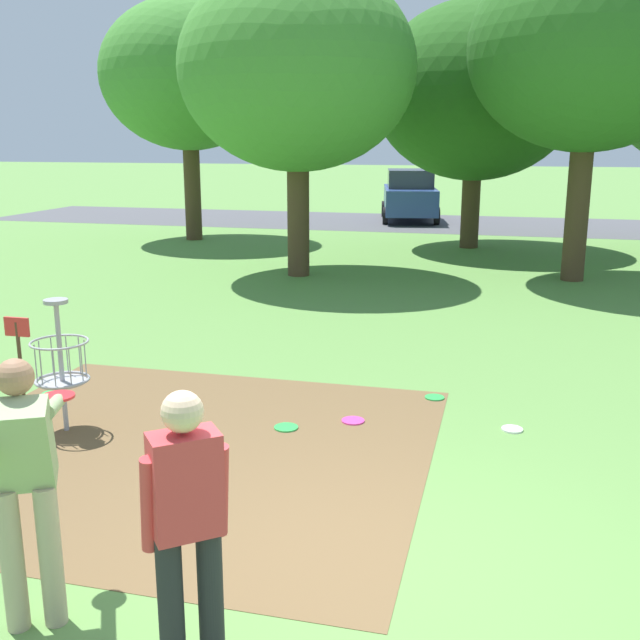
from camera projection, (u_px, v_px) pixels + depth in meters
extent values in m
plane|color=#5B8942|center=(353.00, 573.00, 5.18)|extent=(160.00, 160.00, 0.00)
cube|color=brown|center=(179.00, 448.00, 7.26)|extent=(4.84, 4.56, 0.01)
cylinder|color=#9E9EA3|center=(61.00, 368.00, 7.56)|extent=(0.05, 0.05, 1.35)
cylinder|color=#9E9EA3|center=(56.00, 301.00, 7.39)|extent=(0.24, 0.24, 0.04)
torus|color=#9E9EA3|center=(59.00, 342.00, 7.49)|extent=(0.58, 0.58, 0.02)
torus|color=#9E9EA3|center=(62.00, 380.00, 7.59)|extent=(0.55, 0.55, 0.03)
cylinder|color=#9E9EA3|center=(63.00, 382.00, 7.59)|extent=(0.48, 0.48, 0.02)
cylinder|color=gray|center=(82.00, 363.00, 7.48)|extent=(0.01, 0.01, 0.40)
cylinder|color=gray|center=(85.00, 359.00, 7.62)|extent=(0.01, 0.01, 0.40)
cylinder|color=gray|center=(80.00, 355.00, 7.73)|extent=(0.01, 0.01, 0.40)
cylinder|color=gray|center=(67.00, 354.00, 7.77)|extent=(0.01, 0.01, 0.40)
cylinder|color=gray|center=(52.00, 356.00, 7.72)|extent=(0.01, 0.01, 0.40)
cylinder|color=gray|center=(40.00, 359.00, 7.60)|extent=(0.01, 0.01, 0.40)
cylinder|color=gray|center=(36.00, 364.00, 7.45)|extent=(0.01, 0.01, 0.40)
cylinder|color=gray|center=(41.00, 367.00, 7.34)|extent=(0.01, 0.01, 0.40)
cylinder|color=gray|center=(54.00, 368.00, 7.31)|extent=(0.01, 0.01, 0.40)
cylinder|color=gray|center=(70.00, 366.00, 7.36)|extent=(0.01, 0.01, 0.40)
cylinder|color=#4C3823|center=(21.00, 373.00, 7.81)|extent=(0.04, 0.04, 1.10)
cube|color=red|center=(17.00, 327.00, 7.69)|extent=(0.28, 0.03, 0.20)
cylinder|color=#232328|center=(171.00, 615.00, 3.99)|extent=(0.14, 0.14, 0.92)
cylinder|color=#232328|center=(211.00, 604.00, 4.08)|extent=(0.14, 0.14, 0.92)
cube|color=#D1383D|center=(186.00, 484.00, 3.86)|extent=(0.42, 0.40, 0.56)
sphere|color=beige|center=(182.00, 412.00, 3.77)|extent=(0.22, 0.22, 0.22)
cylinder|color=#D1383D|center=(149.00, 505.00, 3.82)|extent=(0.17, 0.18, 0.55)
cylinder|color=#D1383D|center=(220.00, 490.00, 3.98)|extent=(0.17, 0.18, 0.55)
cylinder|color=gold|center=(179.00, 509.00, 4.08)|extent=(0.22, 0.22, 0.02)
cylinder|color=tan|center=(12.00, 561.00, 4.50)|extent=(0.14, 0.14, 0.92)
cylinder|color=tan|center=(51.00, 556.00, 4.55)|extent=(0.14, 0.14, 0.92)
cube|color=#93A875|center=(20.00, 445.00, 4.35)|extent=(0.50, 0.51, 0.60)
sphere|color=#9E7051|center=(15.00, 377.00, 4.31)|extent=(0.22, 0.22, 0.22)
cylinder|color=#93A875|center=(53.00, 407.00, 4.64)|extent=(0.35, 0.56, 0.21)
cylinder|color=red|center=(58.00, 396.00, 4.91)|extent=(0.22, 0.22, 0.02)
cylinder|color=green|center=(435.00, 398.00, 8.66)|extent=(0.23, 0.23, 0.02)
cylinder|color=white|center=(512.00, 429.00, 7.72)|extent=(0.22, 0.22, 0.02)
cylinder|color=green|center=(53.00, 394.00, 8.79)|extent=(0.26, 0.26, 0.02)
cylinder|color=#E53D99|center=(353.00, 421.00, 7.95)|extent=(0.25, 0.25, 0.02)
cylinder|color=green|center=(286.00, 428.00, 7.76)|extent=(0.25, 0.25, 0.02)
cylinder|color=#4C3823|center=(470.00, 209.00, 20.38)|extent=(0.50, 0.50, 2.10)
ellipsoid|color=#285B1E|center=(476.00, 91.00, 19.64)|extent=(5.46, 5.46, 4.64)
cylinder|color=#4C3823|center=(577.00, 212.00, 15.55)|extent=(0.47, 0.47, 2.90)
ellipsoid|color=#2D6623|center=(591.00, 46.00, 14.77)|extent=(4.86, 4.86, 4.13)
cylinder|color=#4C3823|center=(193.00, 191.00, 21.92)|extent=(0.48, 0.48, 2.84)
ellipsoid|color=#428433|center=(188.00, 75.00, 21.14)|extent=(4.96, 4.96, 4.21)
cylinder|color=#4C3823|center=(298.00, 219.00, 16.17)|extent=(0.48, 0.48, 2.49)
ellipsoid|color=#428433|center=(297.00, 69.00, 15.43)|extent=(4.96, 4.96, 4.21)
cube|color=#4C4C51|center=(481.00, 225.00, 26.06)|extent=(36.00, 6.00, 0.01)
cube|color=#2D4784|center=(410.00, 200.00, 27.20)|extent=(2.52, 4.45, 0.90)
cube|color=#2D333D|center=(410.00, 178.00, 27.02)|extent=(1.95, 2.43, 0.64)
cylinder|color=black|center=(384.00, 209.00, 28.63)|extent=(0.28, 0.62, 0.60)
cylinder|color=black|center=(431.00, 209.00, 28.51)|extent=(0.28, 0.62, 0.60)
cylinder|color=black|center=(385.00, 216.00, 26.10)|extent=(0.28, 0.62, 0.60)
cylinder|color=black|center=(437.00, 216.00, 25.99)|extent=(0.28, 0.62, 0.60)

